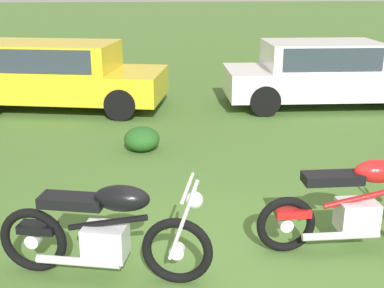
{
  "coord_description": "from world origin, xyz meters",
  "views": [
    {
      "loc": [
        -0.75,
        -4.27,
        2.73
      ],
      "look_at": [
        -0.29,
        1.45,
        0.82
      ],
      "focal_mm": 46.54,
      "sensor_mm": 36.0,
      "label": 1
    }
  ],
  "objects_px": {
    "car_white": "(324,70)",
    "shrub_low": "(142,139)",
    "car_yellow": "(56,70)",
    "motorcycle_black": "(105,232)",
    "motorcycle_red": "(359,206)"
  },
  "relations": [
    {
      "from": "car_white",
      "to": "shrub_low",
      "type": "xyz_separation_m",
      "value": [
        -4.0,
        -2.78,
        -0.6
      ]
    },
    {
      "from": "car_white",
      "to": "car_yellow",
      "type": "bearing_deg",
      "value": 178.32
    },
    {
      "from": "car_yellow",
      "to": "car_white",
      "type": "distance_m",
      "value": 5.9
    },
    {
      "from": "motorcycle_black",
      "to": "shrub_low",
      "type": "height_order",
      "value": "motorcycle_black"
    },
    {
      "from": "motorcycle_black",
      "to": "motorcycle_red",
      "type": "bearing_deg",
      "value": 20.21
    },
    {
      "from": "motorcycle_black",
      "to": "car_white",
      "type": "distance_m",
      "value": 7.77
    },
    {
      "from": "car_yellow",
      "to": "motorcycle_black",
      "type": "bearing_deg",
      "value": -65.47
    },
    {
      "from": "motorcycle_black",
      "to": "car_white",
      "type": "height_order",
      "value": "car_white"
    },
    {
      "from": "car_yellow",
      "to": "shrub_low",
      "type": "relative_size",
      "value": 7.17
    },
    {
      "from": "motorcycle_red",
      "to": "car_white",
      "type": "bearing_deg",
      "value": 73.93
    },
    {
      "from": "motorcycle_red",
      "to": "shrub_low",
      "type": "relative_size",
      "value": 3.29
    },
    {
      "from": "motorcycle_red",
      "to": "shrub_low",
      "type": "distance_m",
      "value": 4.09
    },
    {
      "from": "motorcycle_red",
      "to": "car_white",
      "type": "relative_size",
      "value": 0.46
    },
    {
      "from": "motorcycle_red",
      "to": "car_yellow",
      "type": "bearing_deg",
      "value": 122.44
    },
    {
      "from": "shrub_low",
      "to": "motorcycle_red",
      "type": "bearing_deg",
      "value": -55.65
    }
  ]
}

